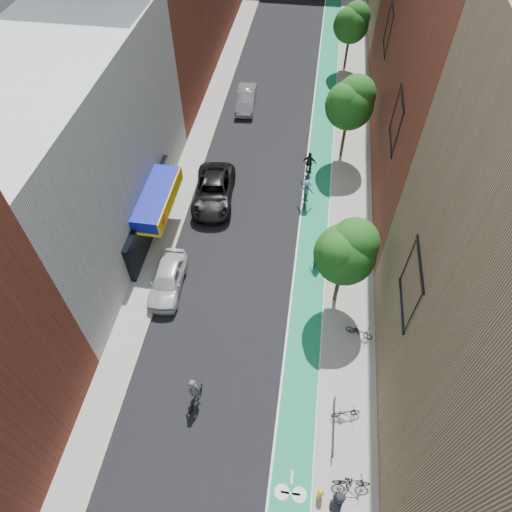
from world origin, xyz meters
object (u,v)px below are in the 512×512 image
at_px(parked_car_white, 167,279).
at_px(cyclist_lane_near, 318,252).
at_px(cyclist_lead, 195,394).
at_px(pedestrian, 338,502).
at_px(cyclist_lane_far, 306,194).
at_px(fire_hydrant, 320,494).
at_px(parked_car_black, 214,191).
at_px(cyclist_lane_mid, 309,168).
at_px(parked_car_silver, 246,99).

relative_size(parked_car_white, cyclist_lane_near, 2.25).
relative_size(cyclist_lead, pedestrian, 1.22).
bearing_deg(cyclist_lane_far, fire_hydrant, 99.17).
distance_m(parked_car_black, cyclist_lane_mid, 7.49).
distance_m(pedestrian, fire_hydrant, 0.92).
xyz_separation_m(pedestrian, fire_hydrant, (-0.73, 0.31, -0.47)).
height_order(parked_car_silver, cyclist_lead, cyclist_lead).
distance_m(parked_car_black, fire_hydrant, 20.53).
distance_m(parked_car_silver, fire_hydrant, 32.03).
bearing_deg(parked_car_silver, parked_car_black, -95.27).
distance_m(cyclist_lane_mid, cyclist_lane_far, 2.96).
height_order(cyclist_lead, cyclist_lane_far, cyclist_lead).
relative_size(cyclist_lane_near, fire_hydrant, 2.56).
height_order(parked_car_silver, cyclist_lane_far, cyclist_lane_far).
bearing_deg(cyclist_lane_mid, parked_car_white, 65.28).
relative_size(cyclist_lane_mid, pedestrian, 1.22).
xyz_separation_m(parked_car_silver, pedestrian, (9.03, -31.24, 0.30)).
distance_m(cyclist_lead, fire_hydrant, 7.54).
bearing_deg(parked_car_white, cyclist_lane_far, 45.42).
relative_size(cyclist_lead, fire_hydrant, 2.76).
relative_size(parked_car_black, fire_hydrant, 7.52).
bearing_deg(parked_car_black, fire_hydrant, -70.41).
relative_size(parked_car_white, cyclist_lane_mid, 2.08).
relative_size(parked_car_white, pedestrian, 2.54).
height_order(cyclist_lead, cyclist_lane_mid, cyclist_lane_mid).
distance_m(parked_car_black, parked_car_silver, 12.34).
xyz_separation_m(parked_car_white, cyclist_lead, (3.30, -6.85, -0.01)).
bearing_deg(parked_car_silver, cyclist_lane_far, -65.59).
relative_size(parked_car_white, parked_car_black, 0.77).
xyz_separation_m(parked_car_white, pedestrian, (10.63, -10.81, 0.27)).
xyz_separation_m(cyclist_lane_far, pedestrian, (2.83, -19.52, 0.17)).
distance_m(cyclist_lane_near, pedestrian, 14.30).
bearing_deg(cyclist_lane_near, parked_car_black, -18.23).
xyz_separation_m(cyclist_lane_near, pedestrian, (1.68, -14.20, 0.16)).
bearing_deg(cyclist_lead, fire_hydrant, 162.51).
bearing_deg(cyclist_lane_near, parked_car_white, 33.86).
relative_size(parked_car_silver, fire_hydrant, 5.73).
bearing_deg(cyclist_lane_far, parked_car_white, 51.08).
relative_size(cyclist_lane_near, cyclist_lane_mid, 0.93).
xyz_separation_m(parked_car_black, cyclist_lane_mid, (6.59, 3.57, -0.00)).
bearing_deg(cyclist_lead, cyclist_lane_near, -107.39).
xyz_separation_m(parked_car_black, cyclist_lead, (2.09, -14.95, -0.06)).
height_order(parked_car_white, cyclist_lane_near, cyclist_lane_near).
height_order(parked_car_black, cyclist_lead, cyclist_lead).
xyz_separation_m(cyclist_lead, pedestrian, (7.33, -3.96, 0.28)).
xyz_separation_m(parked_car_black, fire_hydrant, (8.69, -18.60, -0.25)).
bearing_deg(parked_car_white, pedestrian, -48.21).
height_order(cyclist_lane_near, cyclist_lane_far, cyclist_lane_far).
xyz_separation_m(parked_car_black, cyclist_lane_near, (7.73, -4.71, 0.06)).
bearing_deg(fire_hydrant, parked_car_black, 115.03).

